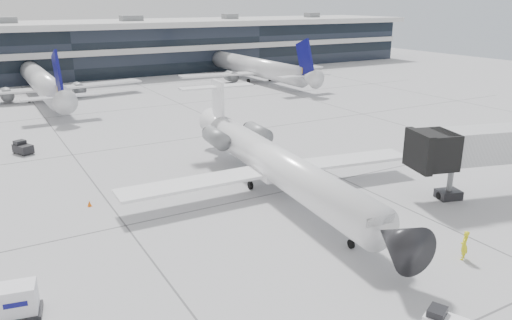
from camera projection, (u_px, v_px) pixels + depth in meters
ground at (247, 199)px, 40.80m from camera, size 220.00×220.00×0.00m
terminal at (63, 52)px, 107.03m from camera, size 170.00×22.00×10.00m
bg_jet_center at (44, 99)px, 82.46m from camera, size 32.00×40.00×9.60m
bg_jet_right at (254, 81)px, 101.40m from camera, size 32.00×40.00×9.60m
regional_jet at (274, 162)px, 41.82m from camera, size 26.39×32.96×7.61m
ramp_worker at (464, 245)px, 31.12m from camera, size 0.84×0.76×1.92m
cargo_uld at (18, 302)px, 25.42m from camera, size 2.43×1.99×1.76m
traffic_cone at (89, 203)px, 39.39m from camera, size 0.41×0.41×0.49m
far_tug at (23, 148)px, 52.88m from camera, size 2.06×2.49×1.37m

